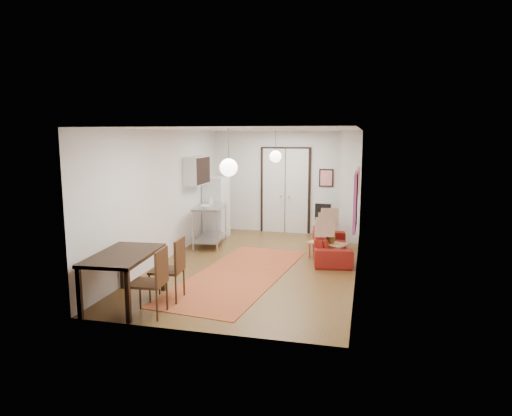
% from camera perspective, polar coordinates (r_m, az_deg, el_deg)
% --- Properties ---
extents(floor, '(7.00, 7.00, 0.00)m').
position_cam_1_polar(floor, '(9.96, 0.10, -7.12)').
color(floor, brown).
rests_on(floor, ground).
extents(ceiling, '(4.20, 7.00, 0.02)m').
position_cam_1_polar(ceiling, '(9.57, 0.10, 9.80)').
color(ceiling, silver).
rests_on(ceiling, wall_back).
extents(wall_back, '(4.20, 0.02, 2.90)m').
position_cam_1_polar(wall_back, '(13.06, 3.73, 3.24)').
color(wall_back, silver).
rests_on(wall_back, floor).
extents(wall_front, '(4.20, 0.02, 2.90)m').
position_cam_1_polar(wall_front, '(6.36, -7.36, -3.11)').
color(wall_front, silver).
rests_on(wall_front, floor).
extents(wall_left, '(0.02, 7.00, 2.90)m').
position_cam_1_polar(wall_left, '(10.35, -11.27, 1.53)').
color(wall_left, silver).
rests_on(wall_left, floor).
extents(wall_right, '(0.02, 7.00, 2.90)m').
position_cam_1_polar(wall_right, '(9.39, 12.65, 0.71)').
color(wall_right, silver).
rests_on(wall_right, floor).
extents(double_doors, '(1.44, 0.06, 2.50)m').
position_cam_1_polar(double_doors, '(13.05, 3.68, 2.13)').
color(double_doors, silver).
rests_on(double_doors, wall_back).
extents(stub_partition, '(0.50, 0.10, 2.90)m').
position_cam_1_polar(stub_partition, '(11.93, 11.71, 2.50)').
color(stub_partition, silver).
rests_on(stub_partition, floor).
extents(wall_cabinet, '(0.35, 1.00, 0.70)m').
position_cam_1_polar(wall_cabinet, '(11.61, -7.41, 4.67)').
color(wall_cabinet, silver).
rests_on(wall_cabinet, wall_left).
extents(painting_popart, '(0.05, 1.00, 1.00)m').
position_cam_1_polar(painting_popart, '(8.13, 12.33, 0.86)').
color(painting_popart, red).
rests_on(painting_popart, wall_right).
extents(painting_abstract, '(0.05, 0.50, 0.60)m').
position_cam_1_polar(painting_abstract, '(10.15, 12.68, 3.32)').
color(painting_abstract, '#F3E9CA').
rests_on(painting_abstract, wall_right).
extents(poster_back, '(0.40, 0.03, 0.50)m').
position_cam_1_polar(poster_back, '(12.87, 8.77, 3.74)').
color(poster_back, red).
rests_on(poster_back, wall_back).
extents(print_left, '(0.03, 0.44, 0.54)m').
position_cam_1_polar(print_left, '(12.12, -7.23, 5.10)').
color(print_left, '#95643E').
rests_on(print_left, wall_left).
extents(pendant_back, '(0.30, 0.30, 0.80)m').
position_cam_1_polar(pendant_back, '(11.53, 2.46, 6.46)').
color(pendant_back, white).
rests_on(pendant_back, ceiling).
extents(pendant_front, '(0.30, 0.30, 0.80)m').
position_cam_1_polar(pendant_front, '(7.65, -3.44, 5.08)').
color(pendant_front, white).
rests_on(pendant_front, ceiling).
extents(kilim_rug, '(2.15, 4.57, 0.01)m').
position_cam_1_polar(kilim_rug, '(9.26, -2.17, -8.36)').
color(kilim_rug, '#B4502D').
rests_on(kilim_rug, floor).
extents(sofa, '(1.08, 2.15, 0.60)m').
position_cam_1_polar(sofa, '(10.60, 9.38, -4.57)').
color(sofa, maroon).
rests_on(sofa, floor).
extents(coffee_table, '(0.95, 0.77, 0.37)m').
position_cam_1_polar(coffee_table, '(10.51, 8.89, -4.56)').
color(coffee_table, tan).
rests_on(coffee_table, floor).
extents(potted_plant, '(0.41, 0.39, 0.36)m').
position_cam_1_polar(potted_plant, '(10.45, 9.47, -3.36)').
color(potted_plant, '#39612B').
rests_on(potted_plant, coffee_table).
extents(kitchen_counter, '(0.85, 1.42, 1.03)m').
position_cam_1_polar(kitchen_counter, '(11.57, -5.78, -1.39)').
color(kitchen_counter, silver).
rests_on(kitchen_counter, floor).
extents(bowl, '(0.31, 0.31, 0.06)m').
position_cam_1_polar(bowl, '(11.23, -6.32, 0.20)').
color(bowl, silver).
rests_on(bowl, kitchen_counter).
extents(soap_bottle, '(0.12, 0.12, 0.21)m').
position_cam_1_polar(soap_bottle, '(11.75, -5.63, 0.99)').
color(soap_bottle, '#54ABB6').
rests_on(soap_bottle, kitchen_counter).
extents(fridge, '(0.66, 0.66, 1.65)m').
position_cam_1_polar(fridge, '(12.59, -4.99, 0.12)').
color(fridge, silver).
rests_on(fridge, floor).
extents(dining_table, '(1.01, 1.63, 0.86)m').
position_cam_1_polar(dining_table, '(7.86, -16.22, -6.15)').
color(dining_table, black).
rests_on(dining_table, floor).
extents(dining_chair_near, '(0.55, 0.75, 1.07)m').
position_cam_1_polar(dining_chair_near, '(8.02, -10.78, -6.71)').
color(dining_chair_near, '#3C2413').
rests_on(dining_chair_near, floor).
extents(dining_chair_far, '(0.55, 0.75, 1.07)m').
position_cam_1_polar(dining_chair_far, '(7.42, -13.04, -8.10)').
color(dining_chair_far, '#3C2413').
rests_on(dining_chair_far, floor).
extents(black_side_chair, '(0.47, 0.47, 0.95)m').
position_cam_1_polar(black_side_chair, '(12.78, 8.55, -1.03)').
color(black_side_chair, black).
rests_on(black_side_chair, floor).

